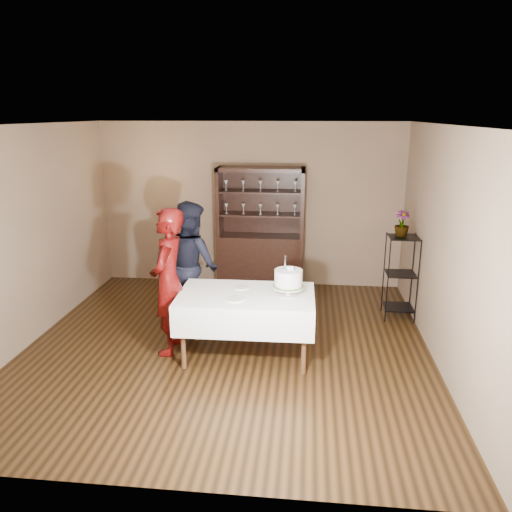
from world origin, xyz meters
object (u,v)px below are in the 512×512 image
object	(u,v)px
plant_etagere	(401,274)
woman	(168,282)
china_hutch	(261,249)
cake_table	(246,309)
potted_plant	(402,224)
man	(191,265)
cake	(288,280)

from	to	relation	value
plant_etagere	woman	xyz separation A→B (m)	(-2.95, -1.37, 0.24)
china_hutch	cake_table	distance (m)	2.46
china_hutch	woman	size ratio (longest dim) A/B	1.12
cake_table	potted_plant	world-z (taller)	potted_plant
cake_table	man	xyz separation A→B (m)	(-0.85, 0.84, 0.26)
cake	potted_plant	size ratio (longest dim) A/B	1.38
china_hutch	cake_table	size ratio (longest dim) A/B	1.25
plant_etagere	man	distance (m)	2.93
cake_table	man	distance (m)	1.23
plant_etagere	cake_table	bearing A→B (deg)	-144.93
potted_plant	plant_etagere	bearing A→B (deg)	-24.18
man	potted_plant	size ratio (longest dim) A/B	4.83
china_hutch	woman	distance (m)	2.58
china_hutch	potted_plant	bearing A→B (deg)	-26.87
woman	potted_plant	bearing A→B (deg)	116.93
woman	cake	size ratio (longest dim) A/B	3.61
china_hutch	potted_plant	size ratio (longest dim) A/B	5.59
china_hutch	man	xyz separation A→B (m)	(-0.78, -1.62, 0.20)
woman	cake	bearing A→B (deg)	89.00
woman	potted_plant	world-z (taller)	woman
cake_table	potted_plant	size ratio (longest dim) A/B	4.48
plant_etagere	potted_plant	xyz separation A→B (m)	(-0.03, 0.02, 0.72)
cake	potted_plant	xyz separation A→B (m)	(1.49, 1.45, 0.38)
plant_etagere	cake	bearing A→B (deg)	-136.77
cake	cake_table	bearing A→B (deg)	177.80
cake_table	man	size ratio (longest dim) A/B	0.93
man	potted_plant	distance (m)	2.93
china_hutch	plant_etagere	size ratio (longest dim) A/B	1.67
plant_etagere	man	world-z (taller)	man
cake_table	woman	xyz separation A→B (m)	(-0.94, 0.05, 0.28)
woman	man	world-z (taller)	woman
man	plant_etagere	bearing A→B (deg)	-124.96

